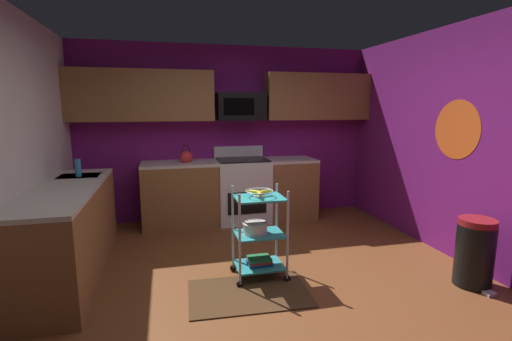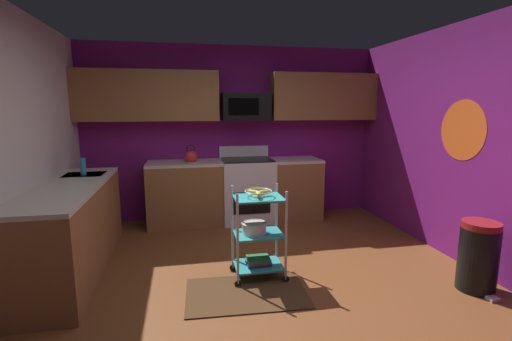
{
  "view_description": "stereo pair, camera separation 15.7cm",
  "coord_description": "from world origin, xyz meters",
  "px_view_note": "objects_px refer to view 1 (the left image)",
  "views": [
    {
      "loc": [
        -0.91,
        -3.13,
        1.7
      ],
      "look_at": [
        -0.03,
        0.47,
        1.05
      ],
      "focal_mm": 25.62,
      "sensor_mm": 36.0,
      "label": 1
    },
    {
      "loc": [
        -0.76,
        -3.16,
        1.7
      ],
      "look_at": [
        -0.03,
        0.47,
        1.05
      ],
      "focal_mm": 25.62,
      "sensor_mm": 36.0,
      "label": 2
    }
  ],
  "objects_px": {
    "oven_range": "(242,189)",
    "mixing_bowl_large": "(255,228)",
    "book_stack": "(259,261)",
    "kettle": "(186,157)",
    "rolling_cart": "(259,234)",
    "microwave": "(240,107)",
    "dish_soap_bottle": "(78,168)",
    "trash_can": "(475,253)",
    "fruit_bowl": "(259,192)"
  },
  "relations": [
    {
      "from": "oven_range",
      "to": "mixing_bowl_large",
      "type": "xyz_separation_m",
      "value": [
        -0.26,
        -1.88,
        0.04
      ]
    },
    {
      "from": "book_stack",
      "to": "kettle",
      "type": "relative_size",
      "value": 0.93
    },
    {
      "from": "oven_range",
      "to": "mixing_bowl_large",
      "type": "bearing_deg",
      "value": -97.96
    },
    {
      "from": "mixing_bowl_large",
      "to": "kettle",
      "type": "bearing_deg",
      "value": 106.41
    },
    {
      "from": "oven_range",
      "to": "rolling_cart",
      "type": "distance_m",
      "value": 1.89
    },
    {
      "from": "microwave",
      "to": "mixing_bowl_large",
      "type": "xyz_separation_m",
      "value": [
        -0.26,
        -1.98,
        -1.18
      ]
    },
    {
      "from": "book_stack",
      "to": "dish_soap_bottle",
      "type": "height_order",
      "value": "dish_soap_bottle"
    },
    {
      "from": "rolling_cart",
      "to": "trash_can",
      "type": "relative_size",
      "value": 1.39
    },
    {
      "from": "dish_soap_bottle",
      "to": "fruit_bowl",
      "type": "bearing_deg",
      "value": -29.93
    },
    {
      "from": "mixing_bowl_large",
      "to": "book_stack",
      "type": "relative_size",
      "value": 1.03
    },
    {
      "from": "dish_soap_bottle",
      "to": "rolling_cart",
      "type": "bearing_deg",
      "value": -29.93
    },
    {
      "from": "oven_range",
      "to": "mixing_bowl_large",
      "type": "relative_size",
      "value": 4.37
    },
    {
      "from": "microwave",
      "to": "mixing_bowl_large",
      "type": "distance_m",
      "value": 2.32
    },
    {
      "from": "book_stack",
      "to": "kettle",
      "type": "bearing_deg",
      "value": 107.6
    },
    {
      "from": "fruit_bowl",
      "to": "trash_can",
      "type": "bearing_deg",
      "value": -18.74
    },
    {
      "from": "dish_soap_bottle",
      "to": "trash_can",
      "type": "bearing_deg",
      "value": -24.42
    },
    {
      "from": "microwave",
      "to": "rolling_cart",
      "type": "height_order",
      "value": "microwave"
    },
    {
      "from": "oven_range",
      "to": "kettle",
      "type": "height_order",
      "value": "kettle"
    },
    {
      "from": "mixing_bowl_large",
      "to": "fruit_bowl",
      "type": "bearing_deg",
      "value": -0.0
    },
    {
      "from": "rolling_cart",
      "to": "fruit_bowl",
      "type": "bearing_deg",
      "value": -90.0
    },
    {
      "from": "book_stack",
      "to": "kettle",
      "type": "distance_m",
      "value": 2.13
    },
    {
      "from": "fruit_bowl",
      "to": "trash_can",
      "type": "distance_m",
      "value": 2.13
    },
    {
      "from": "kettle",
      "to": "microwave",
      "type": "bearing_deg",
      "value": 7.59
    },
    {
      "from": "oven_range",
      "to": "microwave",
      "type": "xyz_separation_m",
      "value": [
        -0.0,
        0.1,
        1.22
      ]
    },
    {
      "from": "microwave",
      "to": "trash_can",
      "type": "bearing_deg",
      "value": -56.8
    },
    {
      "from": "book_stack",
      "to": "oven_range",
      "type": "bearing_deg",
      "value": 83.32
    },
    {
      "from": "fruit_bowl",
      "to": "kettle",
      "type": "height_order",
      "value": "kettle"
    },
    {
      "from": "fruit_bowl",
      "to": "dish_soap_bottle",
      "type": "bearing_deg",
      "value": 150.07
    },
    {
      "from": "rolling_cart",
      "to": "trash_can",
      "type": "xyz_separation_m",
      "value": [
        1.95,
        -0.66,
        -0.12
      ]
    },
    {
      "from": "trash_can",
      "to": "fruit_bowl",
      "type": "bearing_deg",
      "value": 161.26
    },
    {
      "from": "dish_soap_bottle",
      "to": "trash_can",
      "type": "distance_m",
      "value": 4.22
    },
    {
      "from": "kettle",
      "to": "dish_soap_bottle",
      "type": "xyz_separation_m",
      "value": [
        -1.25,
        -0.82,
        0.02
      ]
    },
    {
      "from": "microwave",
      "to": "fruit_bowl",
      "type": "height_order",
      "value": "microwave"
    },
    {
      "from": "mixing_bowl_large",
      "to": "microwave",
      "type": "bearing_deg",
      "value": 82.46
    },
    {
      "from": "rolling_cart",
      "to": "mixing_bowl_large",
      "type": "xyz_separation_m",
      "value": [
        -0.04,
        0.0,
        0.07
      ]
    },
    {
      "from": "oven_range",
      "to": "microwave",
      "type": "relative_size",
      "value": 1.57
    },
    {
      "from": "kettle",
      "to": "dish_soap_bottle",
      "type": "height_order",
      "value": "kettle"
    },
    {
      "from": "oven_range",
      "to": "fruit_bowl",
      "type": "bearing_deg",
      "value": -96.68
    },
    {
      "from": "rolling_cart",
      "to": "kettle",
      "type": "bearing_deg",
      "value": 107.6
    },
    {
      "from": "rolling_cart",
      "to": "trash_can",
      "type": "distance_m",
      "value": 2.06
    },
    {
      "from": "mixing_bowl_large",
      "to": "kettle",
      "type": "xyz_separation_m",
      "value": [
        -0.55,
        1.87,
        0.48
      ]
    },
    {
      "from": "microwave",
      "to": "fruit_bowl",
      "type": "xyz_separation_m",
      "value": [
        -0.22,
        -1.98,
        -0.82
      ]
    },
    {
      "from": "dish_soap_bottle",
      "to": "kettle",
      "type": "bearing_deg",
      "value": 33.21
    },
    {
      "from": "rolling_cart",
      "to": "fruit_bowl",
      "type": "xyz_separation_m",
      "value": [
        0.0,
        -0.0,
        0.42
      ]
    },
    {
      "from": "microwave",
      "to": "dish_soap_bottle",
      "type": "relative_size",
      "value": 3.5
    },
    {
      "from": "fruit_bowl",
      "to": "mixing_bowl_large",
      "type": "distance_m",
      "value": 0.36
    },
    {
      "from": "mixing_bowl_large",
      "to": "book_stack",
      "type": "height_order",
      "value": "mixing_bowl_large"
    },
    {
      "from": "mixing_bowl_large",
      "to": "trash_can",
      "type": "distance_m",
      "value": 2.11
    },
    {
      "from": "rolling_cart",
      "to": "trash_can",
      "type": "height_order",
      "value": "rolling_cart"
    },
    {
      "from": "microwave",
      "to": "trash_can",
      "type": "relative_size",
      "value": 1.06
    }
  ]
}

